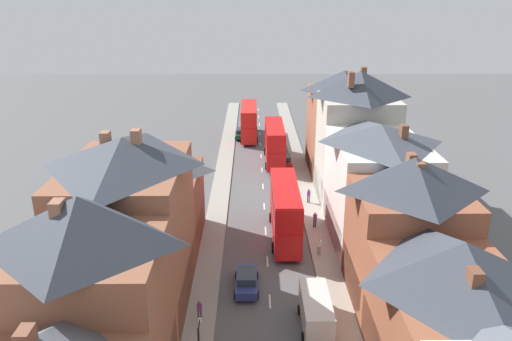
# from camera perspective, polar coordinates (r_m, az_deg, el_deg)

# --- Properties ---
(pavement_left) EXTENTS (2.20, 104.00, 0.14)m
(pavement_left) POSITION_cam_1_polar(r_m,az_deg,el_deg) (57.29, -4.22, -3.25)
(pavement_left) COLOR gray
(pavement_left) RESTS_ON ground
(pavement_right) EXTENTS (2.20, 104.00, 0.14)m
(pavement_right) POSITION_cam_1_polar(r_m,az_deg,el_deg) (57.53, 5.98, -3.20)
(pavement_right) COLOR gray
(pavement_right) RESTS_ON ground
(centre_line_dashes) EXTENTS (0.14, 97.80, 0.01)m
(centre_line_dashes) POSITION_cam_1_polar(r_m,az_deg,el_deg) (55.38, 0.94, -4.11)
(centre_line_dashes) COLOR silver
(centre_line_dashes) RESTS_ON ground
(terrace_row_left) EXTENTS (8.00, 44.31, 13.66)m
(terrace_row_left) POSITION_cam_1_polar(r_m,az_deg,el_deg) (30.49, -17.78, -13.84)
(terrace_row_left) COLOR #A36042
(terrace_row_left) RESTS_ON ground
(terrace_row_right) EXTENTS (8.00, 63.68, 14.74)m
(terrace_row_right) POSITION_cam_1_polar(r_m,az_deg,el_deg) (42.07, 15.50, -4.07)
(terrace_row_right) COLOR #B2704C
(terrace_row_right) RESTS_ON ground
(double_decker_bus_lead) EXTENTS (2.74, 10.80, 5.30)m
(double_decker_bus_lead) POSITION_cam_1_polar(r_m,az_deg,el_deg) (68.75, 2.14, 3.19)
(double_decker_bus_lead) COLOR red
(double_decker_bus_lead) RESTS_ON ground
(double_decker_bus_mid_street) EXTENTS (2.74, 10.80, 5.30)m
(double_decker_bus_mid_street) POSITION_cam_1_polar(r_m,az_deg,el_deg) (47.66, 3.33, -4.55)
(double_decker_bus_mid_street) COLOR red
(double_decker_bus_mid_street) RESTS_ON ground
(double_decker_bus_far_approaching) EXTENTS (2.74, 10.80, 5.30)m
(double_decker_bus_far_approaching) POSITION_cam_1_polar(r_m,az_deg,el_deg) (80.63, -0.82, 5.70)
(double_decker_bus_far_approaching) COLOR red
(double_decker_bus_far_approaching) RESTS_ON ground
(car_near_blue) EXTENTS (1.90, 4.50, 1.60)m
(car_near_blue) POSITION_cam_1_polar(r_m,az_deg,el_deg) (81.03, -1.73, 4.29)
(car_near_blue) COLOR #144728
(car_near_blue) RESTS_ON ground
(car_parked_left_a) EXTENTS (1.90, 4.11, 1.68)m
(car_parked_left_a) POSITION_cam_1_polar(r_m,az_deg,el_deg) (67.48, 3.30, 1.09)
(car_parked_left_a) COLOR maroon
(car_parked_left_a) RESTS_ON ground
(car_parked_right_a) EXTENTS (1.90, 4.52, 1.59)m
(car_parked_right_a) POSITION_cam_1_polar(r_m,az_deg,el_deg) (40.61, -1.08, -12.39)
(car_parked_right_a) COLOR navy
(car_parked_right_a) RESTS_ON ground
(delivery_van) EXTENTS (2.20, 5.20, 2.41)m
(delivery_van) POSITION_cam_1_polar(r_m,az_deg,el_deg) (36.51, 6.85, -15.65)
(delivery_van) COLOR silver
(delivery_van) RESTS_ON ground
(pedestrian_mid_left) EXTENTS (0.36, 0.22, 1.61)m
(pedestrian_mid_left) POSITION_cam_1_polar(r_m,az_deg,el_deg) (37.14, -6.48, -15.53)
(pedestrian_mid_left) COLOR #3D4256
(pedestrian_mid_left) RESTS_ON pavement_left
(pedestrian_mid_right) EXTENTS (0.36, 0.22, 1.61)m
(pedestrian_mid_right) POSITION_cam_1_polar(r_m,az_deg,el_deg) (45.34, 7.24, -8.54)
(pedestrian_mid_right) COLOR gray
(pedestrian_mid_right) RESTS_ON pavement_right
(pedestrian_far_left) EXTENTS (0.36, 0.22, 1.61)m
(pedestrian_far_left) POSITION_cam_1_polar(r_m,az_deg,el_deg) (50.32, 6.76, -5.52)
(pedestrian_far_left) COLOR #23232D
(pedestrian_far_left) RESTS_ON pavement_right
(pedestrian_far_right) EXTENTS (0.36, 0.22, 1.61)m
(pedestrian_far_right) POSITION_cam_1_polar(r_m,az_deg,el_deg) (55.95, 6.03, -2.81)
(pedestrian_far_right) COLOR #3D4256
(pedestrian_far_right) RESTS_ON pavement_right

